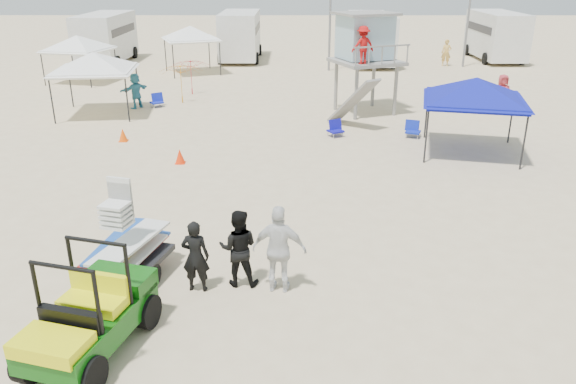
{
  "coord_description": "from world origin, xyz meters",
  "views": [
    {
      "loc": [
        0.55,
        -9.2,
        6.23
      ],
      "look_at": [
        0.5,
        3.0,
        1.3
      ],
      "focal_mm": 35.0,
      "sensor_mm": 36.0,
      "label": 1
    }
  ],
  "objects_px": {
    "man_left": "(196,256)",
    "surf_trailer": "(124,247)",
    "utility_cart": "(86,308)",
    "canopy_blue": "(477,82)",
    "lifeguard_tower": "(365,41)"
  },
  "relations": [
    {
      "from": "surf_trailer",
      "to": "man_left",
      "type": "relative_size",
      "value": 1.61
    },
    {
      "from": "utility_cart",
      "to": "canopy_blue",
      "type": "xyz_separation_m",
      "value": [
        9.84,
        11.31,
        1.65
      ]
    },
    {
      "from": "surf_trailer",
      "to": "canopy_blue",
      "type": "distance_m",
      "value": 13.42
    },
    {
      "from": "surf_trailer",
      "to": "canopy_blue",
      "type": "xyz_separation_m",
      "value": [
        9.83,
        8.98,
        1.71
      ]
    },
    {
      "from": "lifeguard_tower",
      "to": "canopy_blue",
      "type": "xyz_separation_m",
      "value": [
        3.12,
        -5.99,
        -0.64
      ]
    },
    {
      "from": "utility_cart",
      "to": "man_left",
      "type": "height_order",
      "value": "utility_cart"
    },
    {
      "from": "lifeguard_tower",
      "to": "surf_trailer",
      "type": "bearing_deg",
      "value": -114.17
    },
    {
      "from": "lifeguard_tower",
      "to": "canopy_blue",
      "type": "distance_m",
      "value": 6.78
    },
    {
      "from": "surf_trailer",
      "to": "lifeguard_tower",
      "type": "distance_m",
      "value": 16.57
    },
    {
      "from": "man_left",
      "to": "surf_trailer",
      "type": "bearing_deg",
      "value": -6.85
    },
    {
      "from": "man_left",
      "to": "canopy_blue",
      "type": "height_order",
      "value": "canopy_blue"
    },
    {
      "from": "utility_cart",
      "to": "canopy_blue",
      "type": "relative_size",
      "value": 0.71
    },
    {
      "from": "utility_cart",
      "to": "man_left",
      "type": "relative_size",
      "value": 1.77
    },
    {
      "from": "lifeguard_tower",
      "to": "man_left",
      "type": "bearing_deg",
      "value": -108.81
    },
    {
      "from": "surf_trailer",
      "to": "lifeguard_tower",
      "type": "bearing_deg",
      "value": 65.83
    }
  ]
}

